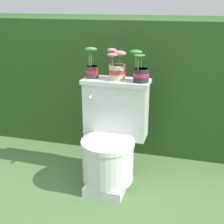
{
  "coord_description": "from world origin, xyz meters",
  "views": [
    {
      "loc": [
        0.64,
        -1.93,
        1.32
      ],
      "look_at": [
        0.07,
        0.11,
        0.56
      ],
      "focal_mm": 50.0,
      "sensor_mm": 36.0,
      "label": 1
    }
  ],
  "objects_px": {
    "potted_plant_middle": "(141,72)",
    "toilet": "(112,138)",
    "potted_plant_midleft": "(117,68)",
    "potted_plant_left": "(92,67)"
  },
  "relations": [
    {
      "from": "toilet",
      "to": "potted_plant_middle",
      "type": "relative_size",
      "value": 3.43
    },
    {
      "from": "potted_plant_midleft",
      "to": "potted_plant_middle",
      "type": "distance_m",
      "value": 0.18
    },
    {
      "from": "potted_plant_left",
      "to": "toilet",
      "type": "bearing_deg",
      "value": -35.72
    },
    {
      "from": "potted_plant_left",
      "to": "potted_plant_midleft",
      "type": "xyz_separation_m",
      "value": [
        0.19,
        -0.0,
        0.0
      ]
    },
    {
      "from": "potted_plant_midleft",
      "to": "potted_plant_middle",
      "type": "relative_size",
      "value": 0.98
    },
    {
      "from": "potted_plant_midleft",
      "to": "potted_plant_middle",
      "type": "height_order",
      "value": "potted_plant_middle"
    },
    {
      "from": "toilet",
      "to": "potted_plant_left",
      "type": "xyz_separation_m",
      "value": [
        -0.19,
        0.14,
        0.5
      ]
    },
    {
      "from": "potted_plant_middle",
      "to": "toilet",
      "type": "bearing_deg",
      "value": -150.56
    },
    {
      "from": "toilet",
      "to": "potted_plant_middle",
      "type": "distance_m",
      "value": 0.53
    },
    {
      "from": "toilet",
      "to": "potted_plant_midleft",
      "type": "distance_m",
      "value": 0.52
    }
  ]
}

